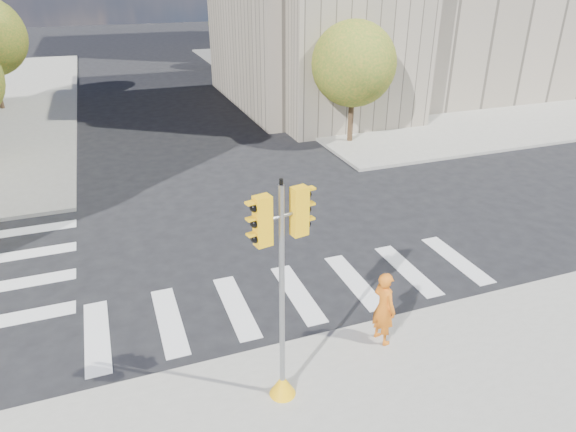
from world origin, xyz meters
The scene contains 9 objects.
ground centered at (0.00, 0.00, 0.00)m, with size 160.00×160.00×0.00m, color black.
sidewalk_far_right centered at (20.00, 26.00, 0.07)m, with size 28.00×40.00×0.15m, color gray.
tree_re_near centered at (7.50, 10.00, 4.05)m, with size 4.20×4.20×6.16m.
tree_re_mid centered at (7.50, 22.00, 4.35)m, with size 4.60×4.60×6.66m.
tree_re_far centered at (7.50, 34.00, 3.87)m, with size 4.00×4.00×5.88m.
lamp_near centered at (8.00, 14.00, 4.58)m, with size 0.35×0.18×8.11m.
lamp_far centered at (8.00, 28.00, 4.58)m, with size 0.35×0.18×8.11m.
traffic_signal centered at (-1.83, -5.56, 2.25)m, with size 1.08×0.56×4.91m.
photographer centered at (1.01, -4.74, 1.10)m, with size 0.69×0.45×1.90m, color orange.
Camera 1 is at (-4.55, -13.28, 8.32)m, focal length 32.00 mm.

